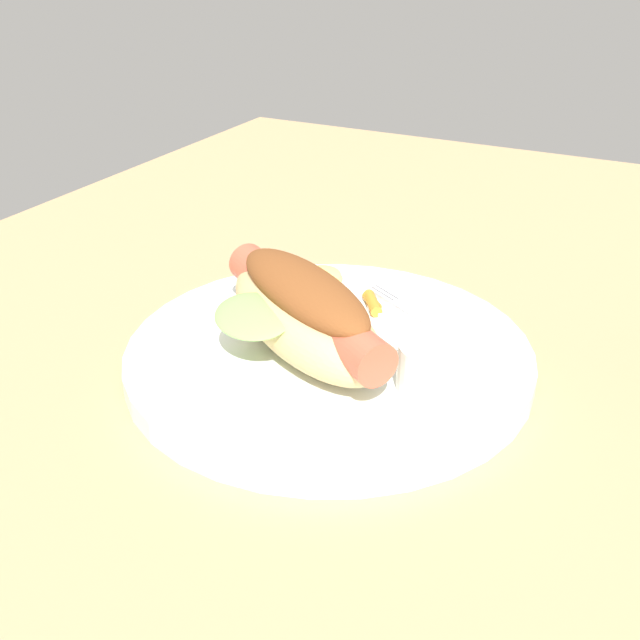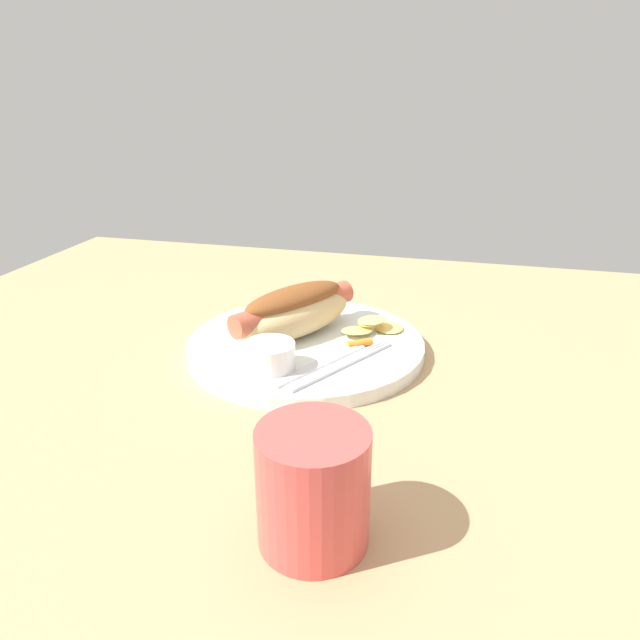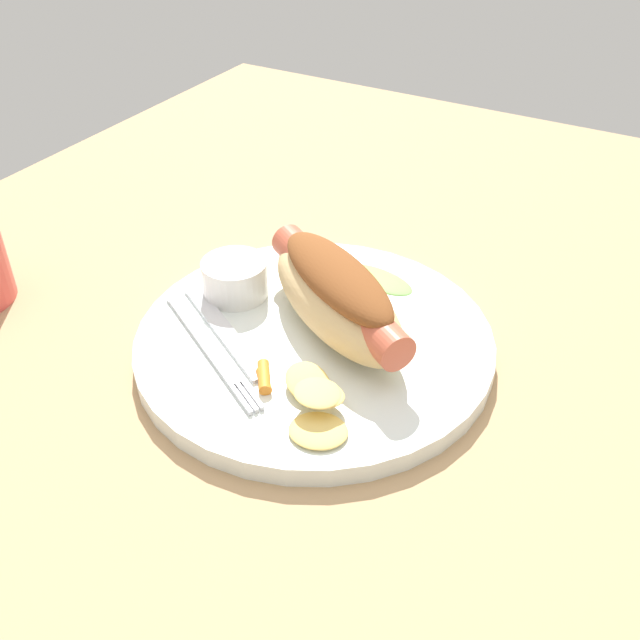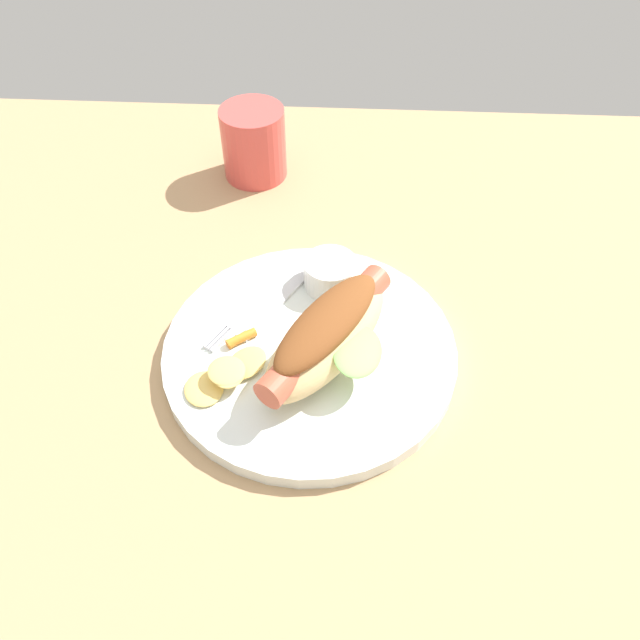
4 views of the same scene
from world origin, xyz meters
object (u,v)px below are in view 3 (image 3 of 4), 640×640
(plate, at_px, (314,342))
(hot_dog, at_px, (338,294))
(fork, at_px, (209,346))
(knife, at_px, (224,331))
(sauce_ramekin, at_px, (235,278))
(chips_pile, at_px, (316,401))
(carrot_garnish, at_px, (264,378))

(plate, relative_size, hot_dog, 1.60)
(hot_dog, xyz_separation_m, fork, (0.07, -0.07, -0.03))
(plate, distance_m, fork, 0.08)
(plate, xyz_separation_m, knife, (0.03, -0.06, 0.01))
(sauce_ramekin, bearing_deg, hot_dog, 90.84)
(sauce_ramekin, relative_size, knife, 0.41)
(plate, distance_m, sauce_ramekin, 0.09)
(hot_dog, bearing_deg, chips_pile, -37.78)
(chips_pile, bearing_deg, hot_dog, -160.18)
(plate, xyz_separation_m, hot_dog, (-0.02, 0.01, 0.04))
(carrot_garnish, bearing_deg, sauce_ramekin, -135.12)
(plate, height_order, fork, fork)
(plate, height_order, hot_dog, hot_dog)
(plate, bearing_deg, fork, -48.12)
(carrot_garnish, bearing_deg, chips_pile, 82.54)
(sauce_ramekin, xyz_separation_m, carrot_garnish, (0.08, 0.08, -0.01))
(knife, bearing_deg, chips_pile, 9.79)
(knife, relative_size, chips_pile, 1.61)
(hot_dog, height_order, sauce_ramekin, hot_dog)
(chips_pile, bearing_deg, plate, -149.27)
(plate, relative_size, chips_pile, 3.39)
(plate, distance_m, carrot_garnish, 0.07)
(hot_dog, xyz_separation_m, chips_pile, (0.09, 0.03, -0.02))
(plate, bearing_deg, hot_dog, 147.43)
(sauce_ramekin, bearing_deg, plate, 79.58)
(chips_pile, bearing_deg, sauce_ramekin, -124.57)
(plate, relative_size, carrot_garnish, 9.42)
(fork, height_order, knife, same)
(fork, xyz_separation_m, carrot_garnish, (0.01, 0.06, 0.00))
(sauce_ramekin, relative_size, chips_pile, 0.66)
(carrot_garnish, bearing_deg, hot_dog, 170.57)
(hot_dog, distance_m, knife, 0.09)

